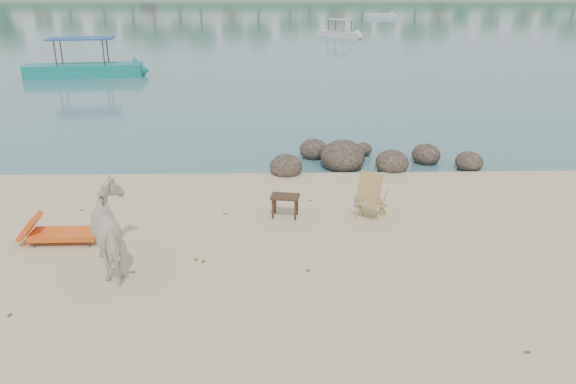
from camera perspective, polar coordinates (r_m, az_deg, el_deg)
name	(u,v)px	position (r m, az deg, el deg)	size (l,w,h in m)	color
water	(272,8)	(99.26, -1.65, 18.19)	(400.00, 400.00, 0.00)	#3B6F76
boulders	(359,159)	(16.88, 7.27, 3.34)	(6.27, 2.72, 0.99)	#2A221C
cow	(115,230)	(11.17, -17.19, -3.75)	(0.85, 1.86, 1.57)	silver
side_table	(285,207)	(13.05, -0.30, -1.58)	(0.65, 0.42, 0.52)	#2F1E13
lounge_chair	(64,232)	(12.75, -21.77, -3.77)	(1.75, 0.61, 0.53)	#DF4E1A
deck_chair	(371,199)	(13.07, 8.45, -0.69)	(0.63, 0.69, 0.99)	#9D8B4E
boat_near	(81,44)	(33.88, -20.29, 13.88)	(7.05, 1.59, 3.42)	#127F76
boat_mid	(340,22)	(53.09, 5.30, 16.80)	(5.19, 1.17, 2.54)	silver
boat_far	(380,15)	(78.60, 9.37, 17.34)	(5.08, 1.14, 0.59)	beige
dead_leaves	(242,259)	(11.35, -4.73, -6.80)	(8.57, 7.14, 0.00)	brown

